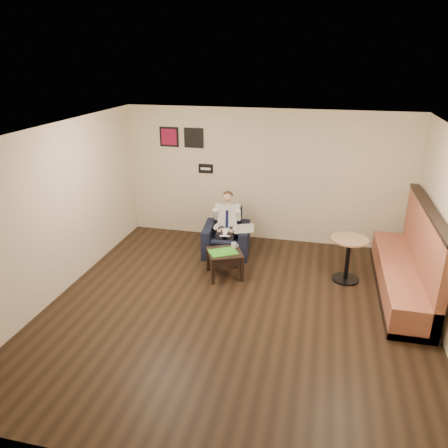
% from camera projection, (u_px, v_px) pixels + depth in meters
% --- Properties ---
extents(ground, '(6.00, 6.00, 0.00)m').
position_uv_depth(ground, '(236.00, 310.00, 6.94)').
color(ground, black).
rests_on(ground, ground).
extents(wall_back, '(6.00, 0.02, 2.80)m').
position_uv_depth(wall_back, '(266.00, 177.00, 9.15)').
color(wall_back, '#F0E4C4').
rests_on(wall_back, ground).
extents(wall_front, '(6.00, 0.02, 2.80)m').
position_uv_depth(wall_front, '(167.00, 356.00, 3.71)').
color(wall_front, '#F0E4C4').
rests_on(wall_front, ground).
extents(wall_left, '(0.02, 6.00, 2.80)m').
position_uv_depth(wall_left, '(56.00, 213.00, 7.07)').
color(wall_left, '#F0E4C4').
rests_on(wall_left, ground).
extents(ceiling, '(6.00, 6.00, 0.02)m').
position_uv_depth(ceiling, '(238.00, 133.00, 5.92)').
color(ceiling, white).
rests_on(ceiling, wall_back).
extents(seating_sign, '(0.32, 0.02, 0.20)m').
position_uv_depth(seating_sign, '(206.00, 169.00, 9.38)').
color(seating_sign, black).
rests_on(seating_sign, wall_back).
extents(art_print_left, '(0.42, 0.03, 0.42)m').
position_uv_depth(art_print_left, '(169.00, 137.00, 9.31)').
color(art_print_left, maroon).
rests_on(art_print_left, wall_back).
extents(art_print_right, '(0.42, 0.03, 0.42)m').
position_uv_depth(art_print_right, '(194.00, 138.00, 9.20)').
color(art_print_right, black).
rests_on(art_print_right, wall_back).
extents(armchair, '(0.99, 0.99, 0.87)m').
position_uv_depth(armchair, '(226.00, 233.00, 8.78)').
color(armchair, black).
rests_on(armchair, ground).
extents(seated_man, '(0.65, 0.90, 1.19)m').
position_uv_depth(seated_man, '(226.00, 228.00, 8.62)').
color(seated_man, silver).
rests_on(seated_man, armchair).
extents(lap_papers, '(0.24, 0.31, 0.01)m').
position_uv_depth(lap_papers, '(225.00, 232.00, 8.55)').
color(lap_papers, white).
rests_on(lap_papers, seated_man).
extents(newspaper, '(0.45, 0.53, 0.01)m').
position_uv_depth(newspaper, '(244.00, 228.00, 8.59)').
color(newspaper, silver).
rests_on(newspaper, armchair).
extents(side_table, '(0.78, 0.78, 0.48)m').
position_uv_depth(side_table, '(225.00, 264.00, 7.93)').
color(side_table, black).
rests_on(side_table, ground).
extents(green_folder, '(0.59, 0.55, 0.01)m').
position_uv_depth(green_folder, '(223.00, 252.00, 7.81)').
color(green_folder, green).
rests_on(green_folder, side_table).
extents(coffee_mug, '(0.12, 0.12, 0.10)m').
position_uv_depth(coffee_mug, '(234.00, 245.00, 7.97)').
color(coffee_mug, white).
rests_on(coffee_mug, side_table).
extents(smartphone, '(0.16, 0.11, 0.01)m').
position_uv_depth(smartphone, '(226.00, 247.00, 8.01)').
color(smartphone, black).
rests_on(smartphone, side_table).
extents(banquette, '(0.70, 2.94, 1.50)m').
position_uv_depth(banquette, '(405.00, 252.00, 7.20)').
color(banquette, '#A65940').
rests_on(banquette, ground).
extents(cafe_table, '(0.86, 0.86, 0.81)m').
position_uv_depth(cafe_table, '(347.00, 259.00, 7.72)').
color(cafe_table, '#A27958').
rests_on(cafe_table, ground).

